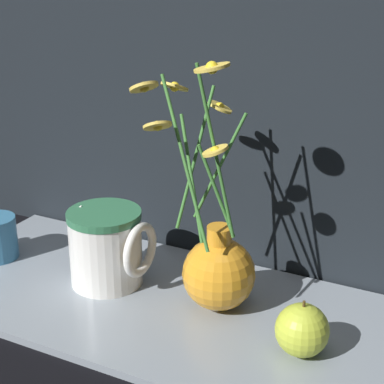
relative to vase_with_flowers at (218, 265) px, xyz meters
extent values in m
plane|color=black|center=(-0.04, -0.03, -0.08)|extent=(6.00, 6.00, 0.00)
cube|color=gray|center=(-0.04, -0.03, -0.08)|extent=(0.89, 0.36, 0.01)
sphere|color=orange|center=(0.00, 0.00, -0.02)|extent=(0.11, 0.11, 0.11)
cylinder|color=orange|center=(0.00, 0.00, 0.05)|extent=(0.04, 0.04, 0.04)
cylinder|color=#3D7A33|center=(-0.04, 0.01, 0.16)|extent=(0.02, 0.09, 0.20)
cylinder|color=#EAC64C|center=(-0.08, 0.02, 0.26)|extent=(0.05, 0.05, 0.02)
sphere|color=yellow|center=(-0.08, 0.02, 0.26)|extent=(0.01, 0.01, 0.01)
cylinder|color=#3D7A33|center=(0.01, -0.02, 0.13)|extent=(0.06, 0.02, 0.14)
cylinder|color=#EAC64C|center=(0.02, -0.05, 0.20)|extent=(0.04, 0.05, 0.02)
sphere|color=yellow|center=(0.02, -0.05, 0.20)|extent=(0.01, 0.01, 0.01)
cylinder|color=#3D7A33|center=(-0.03, -0.05, 0.18)|extent=(0.11, 0.07, 0.23)
cylinder|color=#EAC64C|center=(-0.06, -0.10, 0.29)|extent=(0.05, 0.05, 0.02)
sphere|color=yellow|center=(-0.06, -0.10, 0.29)|extent=(0.01, 0.01, 0.01)
cylinder|color=#3D7A33|center=(0.01, -0.03, 0.19)|extent=(0.06, 0.02, 0.25)
cylinder|color=#EAC64C|center=(0.01, -0.05, 0.31)|extent=(0.05, 0.06, 0.01)
sphere|color=yellow|center=(0.01, -0.05, 0.31)|extent=(0.02, 0.02, 0.02)
cylinder|color=#3D7A33|center=(-0.03, -0.03, 0.15)|extent=(0.07, 0.07, 0.17)
cylinder|color=#EAC64C|center=(-0.06, -0.06, 0.23)|extent=(0.05, 0.05, 0.02)
sphere|color=yellow|center=(-0.06, -0.06, 0.23)|extent=(0.01, 0.01, 0.01)
cylinder|color=#3D7A33|center=(-0.01, 0.03, 0.15)|extent=(0.07, 0.04, 0.17)
cylinder|color=#EAC64C|center=(-0.03, 0.07, 0.23)|extent=(0.05, 0.05, 0.02)
sphere|color=yellow|center=(-0.03, 0.07, 0.23)|extent=(0.01, 0.01, 0.01)
cylinder|color=white|center=(-0.20, -0.01, -0.01)|extent=(0.12, 0.12, 0.13)
cylinder|color=#33724C|center=(-0.20, -0.01, 0.05)|extent=(0.12, 0.12, 0.01)
torus|color=white|center=(-0.13, -0.01, 0.00)|extent=(0.01, 0.09, 0.09)
cone|color=white|center=(-0.25, -0.01, 0.05)|extent=(0.04, 0.03, 0.04)
sphere|color=#B7C638|center=(0.15, -0.06, -0.03)|extent=(0.07, 0.07, 0.07)
cylinder|color=#4C3819|center=(0.15, -0.06, 0.01)|extent=(0.00, 0.00, 0.01)
camera|label=1|loc=(0.36, -0.79, 0.46)|focal=60.00mm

